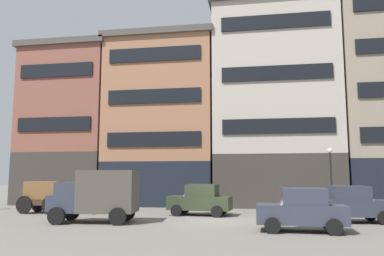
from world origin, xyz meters
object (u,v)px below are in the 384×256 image
sedan_dark (351,204)px  sedan_light (200,200)px  delivery_truck_far (97,194)px  cargo_wagon (45,195)px  draft_horse (89,193)px  sedan_parked_curb (302,210)px  streetlamp_curbside (331,170)px

sedan_dark → sedan_light: (-8.04, 2.15, 0.00)m
delivery_truck_far → sedan_light: size_ratio=1.17×
cargo_wagon → delivery_truck_far: delivery_truck_far is taller
draft_horse → sedan_dark: draft_horse is taller
sedan_dark → sedan_parked_curb: size_ratio=1.03×
cargo_wagon → sedan_parked_curb: (15.06, -5.42, -0.23)m
draft_horse → sedan_light: draft_horse is taller
cargo_wagon → streetlamp_curbside: size_ratio=0.72×
cargo_wagon → sedan_light: size_ratio=0.78×
cargo_wagon → draft_horse: draft_horse is taller
delivery_truck_far → sedan_light: (4.69, 4.27, -0.51)m
sedan_light → streetlamp_curbside: streetlamp_curbside is taller
draft_horse → streetlamp_curbside: size_ratio=0.57×
draft_horse → delivery_truck_far: size_ratio=0.52×
cargo_wagon → sedan_dark: size_ratio=0.77×
streetlamp_curbside → delivery_truck_far: bearing=-149.9°
sedan_dark → streetlamp_curbside: 5.57m
delivery_truck_far → sedan_parked_curb: size_ratio=1.20×
sedan_parked_curb → cargo_wagon: bearing=160.2°
delivery_truck_far → cargo_wagon: bearing=142.6°
delivery_truck_far → streetlamp_curbside: size_ratio=1.09×
sedan_light → streetlamp_curbside: (8.11, 3.13, 1.76)m
draft_horse → sedan_dark: size_ratio=0.61×
sedan_light → draft_horse: bearing=-177.5°
draft_horse → sedan_dark: 15.09m
sedan_dark → sedan_light: 8.32m
delivery_truck_far → sedan_parked_curb: (9.87, -1.45, -0.51)m
delivery_truck_far → sedan_dark: delivery_truck_far is taller
delivery_truck_far → sedan_light: delivery_truck_far is taller
cargo_wagon → sedan_parked_curb: bearing=-19.8°
sedan_dark → draft_horse: bearing=173.0°
draft_horse → streetlamp_curbside: 15.50m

